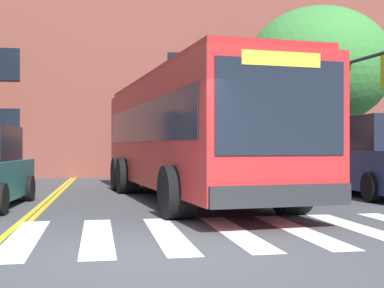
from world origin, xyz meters
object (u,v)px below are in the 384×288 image
object	(u,v)px
city_bus	(189,133)
car_navy_far_lane	(380,158)
car_red_behind_bus	(142,160)
street_tree_curbside_large	(318,68)
traffic_light_near_corner	(359,94)

from	to	relation	value
city_bus	car_navy_far_lane	distance (m)	5.57
city_bus	car_red_behind_bus	size ratio (longest dim) A/B	2.80
car_navy_far_lane	street_tree_curbside_large	bearing A→B (deg)	88.75
traffic_light_near_corner	street_tree_curbside_large	bearing A→B (deg)	90.80
city_bus	car_red_behind_bus	world-z (taller)	city_bus
city_bus	car_red_behind_bus	xyz separation A→B (m)	(-0.67, 9.10, -0.93)
street_tree_curbside_large	car_red_behind_bus	bearing A→B (deg)	147.27
city_bus	street_tree_curbside_large	distance (m)	7.98
car_navy_far_lane	city_bus	bearing A→B (deg)	-177.35
street_tree_curbside_large	car_navy_far_lane	bearing A→B (deg)	-91.25
city_bus	street_tree_curbside_large	size ratio (longest dim) A/B	1.56
car_red_behind_bus	street_tree_curbside_large	xyz separation A→B (m)	(6.30, -4.05, 3.49)
traffic_light_near_corner	street_tree_curbside_large	size ratio (longest dim) A/B	0.64
city_bus	car_navy_far_lane	xyz separation A→B (m)	(5.52, 0.26, -0.69)
traffic_light_near_corner	car_navy_far_lane	bearing A→B (deg)	-95.41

